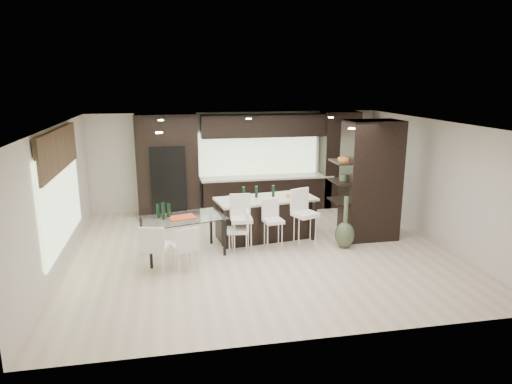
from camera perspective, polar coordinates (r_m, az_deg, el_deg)
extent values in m
plane|color=beige|center=(9.85, 0.66, -7.34)|extent=(8.00, 8.00, 0.00)
cube|color=beige|center=(12.82, -2.44, 3.92)|extent=(8.00, 0.02, 2.70)
cube|color=beige|center=(9.51, -23.65, -0.77)|extent=(0.02, 7.00, 2.70)
cube|color=beige|center=(10.95, 21.67, 1.22)|extent=(0.02, 7.00, 2.70)
cube|color=white|center=(9.22, 0.71, 8.50)|extent=(8.00, 7.00, 0.02)
cube|color=#B2D199|center=(9.69, -23.17, -0.46)|extent=(0.04, 3.20, 1.90)
cube|color=#B2D199|center=(12.85, 0.24, 4.86)|extent=(3.40, 0.04, 1.20)
cube|color=brown|center=(9.52, -23.51, 4.80)|extent=(0.08, 3.00, 0.80)
cube|color=white|center=(9.47, 0.40, 8.52)|extent=(4.00, 3.00, 0.02)
cube|color=black|center=(12.58, 0.04, 3.75)|extent=(6.80, 0.68, 2.70)
cube|color=black|center=(12.39, -10.88, 1.45)|extent=(0.90, 0.68, 1.90)
cube|color=black|center=(10.62, 14.13, 1.42)|extent=(1.20, 0.80, 2.70)
cube|color=black|center=(10.51, 1.21, -3.24)|extent=(2.38, 1.30, 0.94)
cube|color=white|center=(9.63, -1.84, -4.71)|extent=(0.45, 0.45, 0.99)
cube|color=white|center=(9.80, 2.16, -4.73)|extent=(0.44, 0.44, 0.87)
cube|color=white|center=(9.91, 6.12, -4.09)|extent=(0.60, 0.60, 1.04)
cube|color=black|center=(10.92, 4.01, -3.88)|extent=(1.29, 0.61, 0.48)
cube|color=white|center=(9.59, -9.12, -5.52)|extent=(1.88, 1.36, 0.81)
cube|color=white|center=(8.86, -8.95, -7.13)|extent=(0.56, 0.56, 0.82)
cube|color=white|center=(8.84, -12.40, -7.12)|extent=(0.60, 0.60, 0.89)
cube|color=white|center=(9.68, -2.28, -5.09)|extent=(0.51, 0.51, 0.84)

